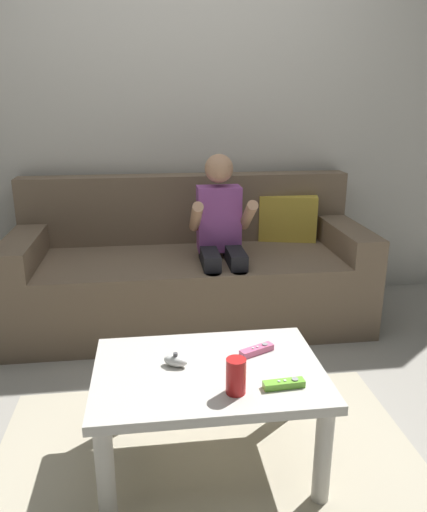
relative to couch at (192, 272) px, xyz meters
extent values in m
plane|color=#9E998E|center=(-0.04, -1.12, -0.30)|extent=(9.94, 9.94, 0.00)
cube|color=beige|center=(-0.04, 0.39, 0.95)|extent=(4.97, 0.05, 2.50)
cube|color=#75604C|center=(-0.01, -0.05, -0.09)|extent=(2.07, 0.80, 0.43)
cube|color=#75604C|center=(-0.01, 0.27, 0.34)|extent=(2.07, 0.16, 0.43)
cube|color=#75604C|center=(-0.95, -0.05, 0.21)|extent=(0.18, 0.80, 0.16)
cube|color=#75604C|center=(0.94, -0.05, 0.21)|extent=(0.18, 0.80, 0.16)
cube|color=gold|center=(0.64, 0.19, 0.28)|extent=(0.39, 0.20, 0.29)
cylinder|color=black|center=(0.08, -0.40, -0.09)|extent=(0.08, 0.08, 0.43)
cylinder|color=black|center=(0.22, -0.40, -0.09)|extent=(0.08, 0.08, 0.43)
cube|color=black|center=(0.08, -0.25, 0.17)|extent=(0.09, 0.31, 0.09)
cube|color=black|center=(0.22, -0.25, 0.17)|extent=(0.09, 0.31, 0.09)
cube|color=#994C9E|center=(0.15, -0.09, 0.35)|extent=(0.25, 0.14, 0.37)
cylinder|color=tan|center=(0.01, -0.23, 0.40)|extent=(0.06, 0.27, 0.21)
cylinder|color=tan|center=(0.30, -0.23, 0.40)|extent=(0.06, 0.27, 0.21)
sphere|color=tan|center=(0.15, -0.09, 0.64)|extent=(0.16, 0.16, 0.16)
cube|color=beige|center=(-0.05, -1.30, 0.08)|extent=(0.82, 0.56, 0.04)
cylinder|color=beige|center=(-0.41, -1.53, -0.12)|extent=(0.06, 0.06, 0.37)
cylinder|color=beige|center=(0.30, -1.53, -0.12)|extent=(0.06, 0.06, 0.37)
cylinder|color=beige|center=(-0.41, -1.07, -0.12)|extent=(0.06, 0.06, 0.37)
cylinder|color=beige|center=(0.30, -1.07, -0.12)|extent=(0.06, 0.06, 0.37)
cube|color=#BCB299|center=(-0.05, -1.30, -0.30)|extent=(1.63, 1.08, 0.01)
cube|color=pink|center=(0.14, -1.21, 0.11)|extent=(0.14, 0.09, 0.02)
cylinder|color=#99999E|center=(0.18, -1.20, 0.13)|extent=(0.02, 0.02, 0.00)
cylinder|color=silver|center=(0.14, -1.21, 0.13)|extent=(0.01, 0.01, 0.00)
cylinder|color=silver|center=(0.12, -1.22, 0.13)|extent=(0.01, 0.01, 0.00)
ellipsoid|color=white|center=(-0.17, -1.27, 0.12)|extent=(0.10, 0.08, 0.04)
cylinder|color=#4C4C51|center=(-0.17, -1.27, 0.15)|extent=(0.02, 0.02, 0.01)
cube|color=#72C638|center=(0.18, -1.45, 0.11)|extent=(0.14, 0.05, 0.02)
cylinder|color=#99999E|center=(0.22, -1.45, 0.13)|extent=(0.02, 0.02, 0.00)
cylinder|color=silver|center=(0.18, -1.45, 0.13)|extent=(0.01, 0.01, 0.00)
cylinder|color=silver|center=(0.16, -1.45, 0.13)|extent=(0.01, 0.01, 0.00)
cylinder|color=red|center=(0.02, -1.46, 0.16)|extent=(0.07, 0.07, 0.12)
camera|label=1|loc=(-0.24, -2.85, 1.02)|focal=34.74mm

